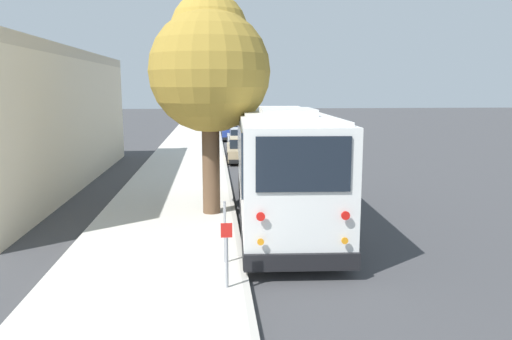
{
  "coord_description": "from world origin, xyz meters",
  "views": [
    {
      "loc": [
        -14.29,
        2.17,
        3.98
      ],
      "look_at": [
        1.72,
        0.78,
        1.3
      ],
      "focal_mm": 35.0,
      "sensor_mm": 36.0,
      "label": 1
    }
  ],
  "objects_px": {
    "shuttle_bus": "(280,160)",
    "parked_sedan_silver": "(241,139)",
    "street_tree": "(210,64)",
    "sign_post_near": "(227,254)",
    "parked_sedan_tan": "(243,150)",
    "sign_post_far": "(225,232)",
    "parked_sedan_blue": "(234,131)"
  },
  "relations": [
    {
      "from": "street_tree",
      "to": "parked_sedan_silver",
      "type": "bearing_deg",
      "value": -6.31
    },
    {
      "from": "parked_sedan_blue",
      "to": "sign_post_near",
      "type": "height_order",
      "value": "sign_post_near"
    },
    {
      "from": "street_tree",
      "to": "parked_sedan_blue",
      "type": "bearing_deg",
      "value": -4.23
    },
    {
      "from": "shuttle_bus",
      "to": "parked_sedan_silver",
      "type": "bearing_deg",
      "value": 2.75
    },
    {
      "from": "parked_sedan_tan",
      "to": "street_tree",
      "type": "distance_m",
      "value": 12.69
    },
    {
      "from": "parked_sedan_tan",
      "to": "sign_post_far",
      "type": "distance_m",
      "value": 16.55
    },
    {
      "from": "parked_sedan_blue",
      "to": "shuttle_bus",
      "type": "bearing_deg",
      "value": -176.34
    },
    {
      "from": "parked_sedan_blue",
      "to": "street_tree",
      "type": "distance_m",
      "value": 23.59
    },
    {
      "from": "parked_sedan_tan",
      "to": "parked_sedan_blue",
      "type": "height_order",
      "value": "parked_sedan_blue"
    },
    {
      "from": "street_tree",
      "to": "shuttle_bus",
      "type": "bearing_deg",
      "value": -106.74
    },
    {
      "from": "parked_sedan_silver",
      "to": "street_tree",
      "type": "height_order",
      "value": "street_tree"
    },
    {
      "from": "parked_sedan_tan",
      "to": "parked_sedan_silver",
      "type": "height_order",
      "value": "parked_sedan_silver"
    },
    {
      "from": "shuttle_bus",
      "to": "sign_post_near",
      "type": "xyz_separation_m",
      "value": [
        -5.37,
        1.76,
        -1.02
      ]
    },
    {
      "from": "sign_post_far",
      "to": "parked_sedan_blue",
      "type": "bearing_deg",
      "value": -2.92
    },
    {
      "from": "parked_sedan_blue",
      "to": "sign_post_far",
      "type": "distance_m",
      "value": 27.8
    },
    {
      "from": "parked_sedan_blue",
      "to": "parked_sedan_silver",
      "type": "bearing_deg",
      "value": -174.78
    },
    {
      "from": "shuttle_bus",
      "to": "parked_sedan_silver",
      "type": "height_order",
      "value": "shuttle_bus"
    },
    {
      "from": "shuttle_bus",
      "to": "parked_sedan_silver",
      "type": "relative_size",
      "value": 2.35
    },
    {
      "from": "parked_sedan_silver",
      "to": "sign_post_far",
      "type": "bearing_deg",
      "value": 175.29
    },
    {
      "from": "parked_sedan_tan",
      "to": "sign_post_far",
      "type": "height_order",
      "value": "sign_post_far"
    },
    {
      "from": "parked_sedan_silver",
      "to": "parked_sedan_blue",
      "type": "relative_size",
      "value": 0.93
    },
    {
      "from": "shuttle_bus",
      "to": "parked_sedan_blue",
      "type": "bearing_deg",
      "value": 3.22
    },
    {
      "from": "parked_sedan_blue",
      "to": "street_tree",
      "type": "height_order",
      "value": "street_tree"
    },
    {
      "from": "parked_sedan_silver",
      "to": "parked_sedan_blue",
      "type": "bearing_deg",
      "value": 1.93
    },
    {
      "from": "parked_sedan_blue",
      "to": "street_tree",
      "type": "xyz_separation_m",
      "value": [
        -23.18,
        1.71,
        4.04
      ]
    },
    {
      "from": "parked_sedan_blue",
      "to": "street_tree",
      "type": "bearing_deg",
      "value": 178.6
    },
    {
      "from": "parked_sedan_silver",
      "to": "shuttle_bus",
      "type": "bearing_deg",
      "value": 179.89
    },
    {
      "from": "street_tree",
      "to": "sign_post_far",
      "type": "height_order",
      "value": "street_tree"
    },
    {
      "from": "shuttle_bus",
      "to": "street_tree",
      "type": "distance_m",
      "value": 3.54
    },
    {
      "from": "shuttle_bus",
      "to": "street_tree",
      "type": "height_order",
      "value": "street_tree"
    },
    {
      "from": "street_tree",
      "to": "parked_sedan_tan",
      "type": "bearing_deg",
      "value": -8.09
    },
    {
      "from": "parked_sedan_tan",
      "to": "parked_sedan_blue",
      "type": "relative_size",
      "value": 0.97
    }
  ]
}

